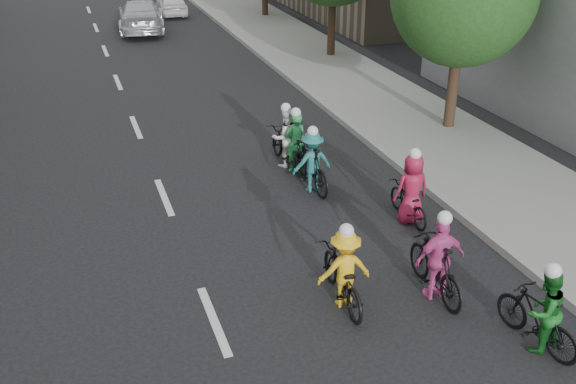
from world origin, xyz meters
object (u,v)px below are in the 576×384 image
cyclist_4 (343,274)px  follow_car_lead (141,16)px  cyclist_1 (295,149)px  cyclist_0 (437,264)px  follow_car_trail (172,3)px  cyclist_2 (541,315)px  cyclist_6 (285,143)px  cyclist_3 (311,165)px  cyclist_5 (410,196)px

cyclist_4 → follow_car_lead: (-0.19, 23.69, 0.14)m
cyclist_1 → cyclist_4: cyclist_1 is taller
cyclist_0 → cyclist_4: size_ratio=0.96×
cyclist_0 → follow_car_trail: size_ratio=0.52×
cyclist_4 → follow_car_trail: bearing=-89.9°
follow_car_trail → cyclist_1: bearing=91.4°
cyclist_2 → cyclist_6: cyclist_6 is taller
cyclist_6 → follow_car_lead: (-1.25, 17.60, 0.14)m
cyclist_0 → cyclist_3: (-0.52, 4.83, 0.00)m
cyclist_1 → cyclist_2: 7.95m
cyclist_2 → cyclist_5: cyclist_5 is taller
cyclist_0 → cyclist_6: (-0.62, 6.44, -0.05)m
cyclist_2 → follow_car_trail: size_ratio=0.47×
follow_car_trail → cyclist_5: bearing=95.0°
cyclist_2 → follow_car_lead: size_ratio=0.33×
cyclist_2 → cyclist_5: bearing=-101.8°
cyclist_5 → cyclist_6: (-1.56, 3.79, 0.00)m
cyclist_5 → follow_car_lead: size_ratio=0.34×
cyclist_3 → cyclist_6: size_ratio=1.05×
cyclist_0 → follow_car_lead: bearing=-83.6°
cyclist_3 → cyclist_5: 2.62m
cyclist_2 → cyclist_6: size_ratio=0.93×
cyclist_0 → cyclist_1: 6.07m
cyclist_5 → cyclist_6: bearing=-67.3°
cyclist_5 → follow_car_lead: bearing=-82.2°
cyclist_1 → follow_car_trail: bearing=-99.5°
cyclist_5 → follow_car_lead: cyclist_5 is taller
cyclist_2 → cyclist_0: bearing=-75.9°
cyclist_0 → follow_car_trail: bearing=-88.6°
cyclist_5 → cyclist_6: cyclist_5 is taller
cyclist_6 → follow_car_trail: size_ratio=0.51×
cyclist_0 → cyclist_4: bearing=-9.9°
cyclist_4 → follow_car_trail: size_ratio=0.54×
cyclist_1 → follow_car_trail: size_ratio=0.47×
cyclist_0 → cyclist_2: cyclist_0 is taller
cyclist_3 → cyclist_4: (-1.16, -4.48, -0.05)m
cyclist_0 → cyclist_6: 6.47m
follow_car_trail → follow_car_lead: bearing=62.9°
cyclist_4 → cyclist_6: cyclist_6 is taller
cyclist_2 → cyclist_3: (-1.32, 6.62, 0.04)m
cyclist_1 → cyclist_5: (1.44, -3.39, 0.01)m
cyclist_2 → cyclist_4: 3.28m
cyclist_6 → follow_car_lead: bearing=-87.8°
follow_car_lead → cyclist_0: bearing=101.8°
cyclist_2 → cyclist_5: size_ratio=0.98×
cyclist_3 → cyclist_5: bearing=120.1°
cyclist_3 → follow_car_trail: (0.79, 22.84, -0.04)m
follow_car_trail → cyclist_4: bearing=89.4°
cyclist_1 → cyclist_3: size_ratio=0.88×
cyclist_6 → cyclist_4: bearing=78.3°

